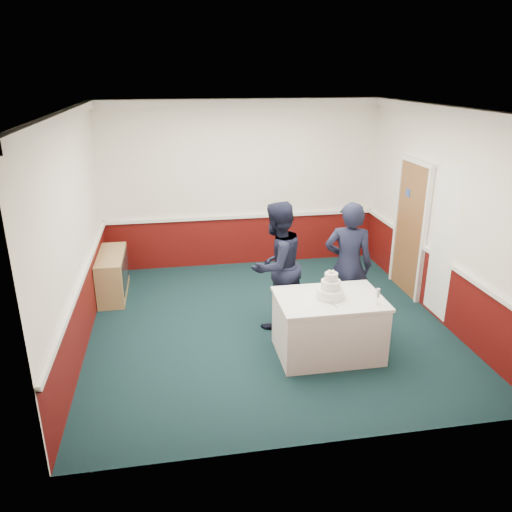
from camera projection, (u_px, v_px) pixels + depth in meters
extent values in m
plane|color=#122D2D|center=(268.00, 324.00, 7.20)|extent=(5.00, 5.00, 0.00)
cube|color=white|center=(242.00, 185.00, 8.96)|extent=(5.00, 0.05, 3.00)
cube|color=white|center=(77.00, 234.00, 6.28)|extent=(0.05, 5.00, 3.00)
cube|color=white|center=(440.00, 216.00, 7.07)|extent=(0.05, 5.00, 3.00)
cube|color=white|center=(270.00, 110.00, 6.16)|extent=(5.00, 5.00, 0.05)
cube|color=#4E0C0A|center=(243.00, 241.00, 9.33)|extent=(5.00, 0.02, 0.90)
cube|color=white|center=(243.00, 217.00, 9.16)|extent=(4.98, 0.05, 0.06)
cube|color=white|center=(242.00, 103.00, 8.45)|extent=(5.00, 0.08, 0.12)
cube|color=brown|center=(410.00, 230.00, 7.97)|extent=(0.05, 0.90, 2.10)
cube|color=#234799|center=(408.00, 193.00, 7.90)|extent=(0.01, 0.12, 0.12)
cube|color=white|center=(443.00, 242.00, 6.94)|extent=(0.02, 0.60, 2.20)
cube|color=#A97E52|center=(113.00, 275.00, 8.04)|extent=(0.40, 1.20, 0.70)
cube|color=black|center=(125.00, 271.00, 8.05)|extent=(0.01, 1.00, 0.50)
cube|color=white|center=(328.00, 327.00, 6.34)|extent=(1.28, 0.88, 0.76)
cube|color=white|center=(330.00, 299.00, 6.20)|extent=(1.32, 0.92, 0.04)
cylinder|color=white|center=(330.00, 293.00, 6.17)|extent=(0.34, 0.34, 0.12)
cylinder|color=silver|center=(330.00, 297.00, 6.19)|extent=(0.35, 0.35, 0.03)
cylinder|color=white|center=(331.00, 285.00, 6.13)|extent=(0.24, 0.24, 0.11)
cylinder|color=silver|center=(331.00, 288.00, 6.15)|extent=(0.25, 0.25, 0.02)
cylinder|color=white|center=(331.00, 277.00, 6.09)|extent=(0.16, 0.16, 0.10)
cylinder|color=silver|center=(331.00, 280.00, 6.11)|extent=(0.17, 0.17, 0.02)
sphere|color=#EDE5C9|center=(331.00, 272.00, 6.07)|extent=(0.03, 0.03, 0.03)
sphere|color=#EDE5C9|center=(333.00, 271.00, 6.09)|extent=(0.03, 0.03, 0.03)
sphere|color=#EDE5C9|center=(329.00, 271.00, 6.09)|extent=(0.03, 0.03, 0.03)
sphere|color=#EDE5C9|center=(333.00, 272.00, 6.05)|extent=(0.03, 0.03, 0.03)
sphere|color=#EDE5C9|center=(330.00, 272.00, 6.06)|extent=(0.03, 0.03, 0.03)
cube|color=silver|center=(333.00, 304.00, 6.00)|extent=(0.07, 0.22, 0.00)
cylinder|color=silver|center=(377.00, 304.00, 6.01)|extent=(0.05, 0.05, 0.01)
cylinder|color=silver|center=(377.00, 300.00, 6.00)|extent=(0.01, 0.01, 0.09)
cylinder|color=silver|center=(378.00, 293.00, 5.96)|extent=(0.04, 0.04, 0.11)
imported|color=black|center=(277.00, 265.00, 6.90)|extent=(1.11, 1.06, 1.81)
imported|color=black|center=(348.00, 266.00, 6.89)|extent=(0.77, 0.62, 1.81)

